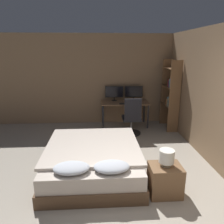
% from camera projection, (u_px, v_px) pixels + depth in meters
% --- Properties ---
extents(wall_back, '(12.00, 0.06, 2.70)m').
position_uv_depth(wall_back, '(114.00, 80.00, 6.68)').
color(wall_back, '#8E7051').
rests_on(wall_back, ground_plane).
extents(wall_side_right, '(0.06, 12.00, 2.70)m').
position_uv_depth(wall_side_right, '(222.00, 100.00, 4.00)').
color(wall_side_right, '#8E7051').
rests_on(wall_side_right, ground_plane).
extents(bed, '(1.72, 2.00, 0.60)m').
position_uv_depth(bed, '(93.00, 160.00, 4.07)').
color(bed, brown).
rests_on(bed, ground_plane).
extents(nightstand, '(0.50, 0.41, 0.50)m').
position_uv_depth(nightstand, '(165.00, 180.00, 3.46)').
color(nightstand, brown).
rests_on(nightstand, ground_plane).
extents(bedside_lamp, '(0.24, 0.24, 0.27)m').
position_uv_depth(bedside_lamp, '(167.00, 156.00, 3.35)').
color(bedside_lamp, gray).
rests_on(bedside_lamp, nightstand).
extents(desk, '(1.41, 0.65, 0.73)m').
position_uv_depth(desk, '(125.00, 105.00, 6.51)').
color(desk, '#846042').
rests_on(desk, ground_plane).
extents(monitor_left, '(0.55, 0.16, 0.45)m').
position_uv_depth(monitor_left, '(114.00, 92.00, 6.61)').
color(monitor_left, black).
rests_on(monitor_left, desk).
extents(monitor_right, '(0.55, 0.16, 0.45)m').
position_uv_depth(monitor_right, '(134.00, 92.00, 6.65)').
color(monitor_right, black).
rests_on(monitor_right, desk).
extents(keyboard, '(0.36, 0.13, 0.02)m').
position_uv_depth(keyboard, '(126.00, 104.00, 6.27)').
color(keyboard, black).
rests_on(keyboard, desk).
extents(computer_mouse, '(0.07, 0.05, 0.04)m').
position_uv_depth(computer_mouse, '(135.00, 103.00, 6.29)').
color(computer_mouse, black).
rests_on(computer_mouse, desk).
extents(office_chair, '(0.52, 0.52, 1.03)m').
position_uv_depth(office_chair, '(132.00, 120.00, 5.87)').
color(office_chair, black).
rests_on(office_chair, ground_plane).
extents(bookshelf, '(0.30, 0.77, 1.98)m').
position_uv_depth(bookshelf, '(171.00, 93.00, 6.14)').
color(bookshelf, brown).
rests_on(bookshelf, ground_plane).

